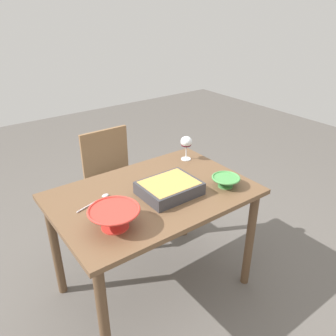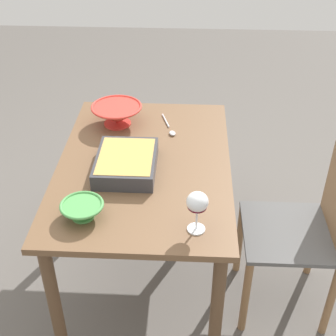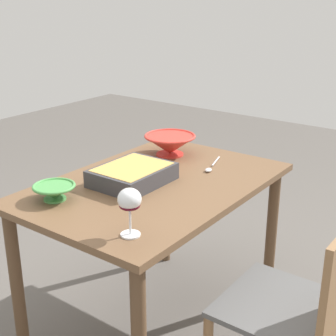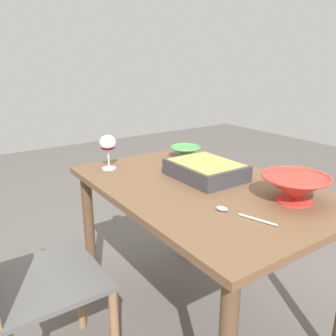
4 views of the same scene
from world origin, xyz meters
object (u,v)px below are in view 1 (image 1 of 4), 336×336
chair (114,178)px  serving_spoon (100,199)px  mixing_bowl (226,181)px  casserole_dish (169,187)px  small_bowl (114,217)px  dining_table (153,207)px  wine_glass (186,143)px

chair → serving_spoon: size_ratio=3.76×
mixing_bowl → casserole_dish: bearing=-21.9°
serving_spoon → small_bowl: bearing=79.8°
dining_table → casserole_dish: 0.17m
dining_table → chair: size_ratio=1.37×
wine_glass → casserole_dish: (0.37, 0.30, -0.08)m
mixing_bowl → serving_spoon: bearing=-24.3°
dining_table → small_bowl: 0.41m
casserole_dish → mixing_bowl: (-0.32, 0.13, -0.00)m
dining_table → serving_spoon: (0.29, -0.10, 0.11)m
mixing_bowl → small_bowl: size_ratio=0.66×
chair → mixing_bowl: chair is taller
casserole_dish → small_bowl: (0.40, 0.10, 0.02)m
dining_table → wine_glass: (-0.43, -0.23, 0.22)m
casserole_dish → wine_glass: bearing=-140.5°
mixing_bowl → wine_glass: bearing=-96.7°
chair → casserole_dish: size_ratio=2.57×
dining_table → wine_glass: bearing=-151.7°
chair → serving_spoon: 0.80m
casserole_dish → mixing_bowl: bearing=158.1°
dining_table → casserole_dish: casserole_dish is taller
casserole_dish → small_bowl: 0.41m
dining_table → chair: chair is taller
mixing_bowl → small_bowl: small_bowl is taller
chair → casserole_dish: (0.06, 0.81, 0.31)m
wine_glass → small_bowl: bearing=27.5°
small_bowl → serving_spoon: small_bowl is taller
dining_table → casserole_dish: (-0.06, 0.07, 0.14)m
dining_table → casserole_dish: bearing=132.2°
dining_table → mixing_bowl: size_ratio=6.80×
wine_glass → casserole_dish: wine_glass is taller
wine_glass → serving_spoon: 0.74m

